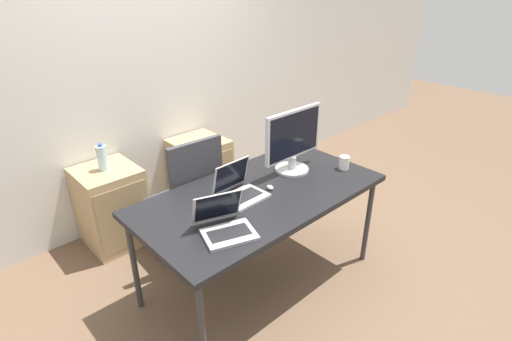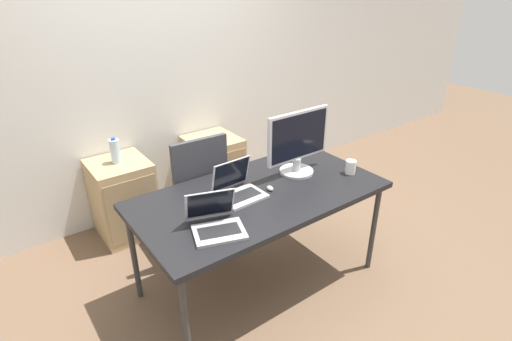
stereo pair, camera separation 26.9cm
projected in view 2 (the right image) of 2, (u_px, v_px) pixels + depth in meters
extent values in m
plane|color=brown|center=(259.00, 280.00, 3.07)|extent=(14.00, 14.00, 0.00)
cube|color=silver|center=(159.00, 75.00, 3.59)|extent=(10.00, 0.05, 2.60)
cube|color=black|center=(260.00, 195.00, 2.74)|extent=(1.72, 0.90, 0.04)
cylinder|color=#333333|center=(186.00, 327.00, 2.20)|extent=(0.04, 0.04, 0.74)
cylinder|color=#333333|center=(373.00, 228.00, 3.05)|extent=(0.04, 0.04, 0.74)
cylinder|color=#333333|center=(134.00, 255.00, 2.76)|extent=(0.04, 0.04, 0.74)
cylinder|color=#333333|center=(304.00, 189.00, 3.61)|extent=(0.04, 0.04, 0.74)
cylinder|color=#232326|center=(193.00, 239.00, 3.51)|extent=(0.56, 0.56, 0.04)
cylinder|color=gray|center=(191.00, 219.00, 3.42)|extent=(0.05, 0.05, 0.38)
cube|color=#38383D|center=(189.00, 200.00, 3.34)|extent=(0.50, 0.50, 0.07)
cube|color=#38383D|center=(201.00, 176.00, 2.99)|extent=(0.44, 0.06, 0.60)
cube|color=tan|center=(123.00, 198.00, 3.50)|extent=(0.47, 0.49, 0.70)
cube|color=#977D56|center=(134.00, 210.00, 3.32)|extent=(0.43, 0.01, 0.56)
cube|color=tan|center=(214.00, 171.00, 3.99)|extent=(0.47, 0.49, 0.70)
cube|color=#977D56|center=(227.00, 180.00, 3.81)|extent=(0.43, 0.01, 0.56)
cylinder|color=silver|center=(115.00, 151.00, 3.30)|extent=(0.08, 0.08, 0.20)
cylinder|color=#3359B2|center=(113.00, 139.00, 3.25)|extent=(0.04, 0.04, 0.02)
cube|color=#ADADB2|center=(219.00, 232.00, 2.29)|extent=(0.35, 0.30, 0.02)
cube|color=black|center=(219.00, 231.00, 2.29)|extent=(0.27, 0.19, 0.00)
cube|color=#ADADB2|center=(210.00, 204.00, 2.36)|extent=(0.31, 0.18, 0.21)
cube|color=black|center=(210.00, 204.00, 2.35)|extent=(0.28, 0.16, 0.19)
cube|color=#ADADB2|center=(243.00, 197.00, 2.66)|extent=(0.30, 0.23, 0.02)
cube|color=black|center=(242.00, 195.00, 2.66)|extent=(0.25, 0.13, 0.00)
cube|color=#ADADB2|center=(231.00, 174.00, 2.70)|extent=(0.30, 0.07, 0.22)
cube|color=black|center=(231.00, 174.00, 2.70)|extent=(0.27, 0.06, 0.20)
cylinder|color=#B7B7BC|center=(296.00, 171.00, 3.00)|extent=(0.25, 0.25, 0.02)
cylinder|color=#B7B7BC|center=(297.00, 164.00, 2.97)|extent=(0.06, 0.06, 0.09)
cube|color=#B7B7BC|center=(298.00, 136.00, 2.87)|extent=(0.54, 0.03, 0.36)
cube|color=black|center=(300.00, 136.00, 2.86)|extent=(0.50, 0.00, 0.33)
ellipsoid|color=silver|center=(270.00, 188.00, 2.75)|extent=(0.04, 0.06, 0.03)
cylinder|color=white|center=(351.00, 167.00, 2.97)|extent=(0.08, 0.08, 0.10)
cylinder|color=maroon|center=(238.00, 173.00, 2.86)|extent=(0.09, 0.09, 0.12)
cylinder|color=white|center=(238.00, 165.00, 2.83)|extent=(0.09, 0.09, 0.01)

